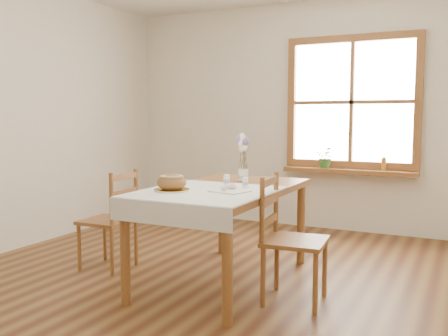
# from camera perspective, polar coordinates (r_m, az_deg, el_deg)

# --- Properties ---
(ground) EXTENTS (5.00, 5.00, 0.00)m
(ground) POSITION_cam_1_polar(r_m,az_deg,el_deg) (3.79, -2.08, -14.09)
(ground) COLOR brown
(ground) RESTS_ON ground
(room_walls) EXTENTS (4.60, 5.10, 2.65)m
(room_walls) POSITION_cam_1_polar(r_m,az_deg,el_deg) (3.58, -2.19, 12.48)
(room_walls) COLOR silver
(room_walls) RESTS_ON ground
(window) EXTENTS (1.46, 0.08, 1.46)m
(window) POSITION_cam_1_polar(r_m,az_deg,el_deg) (5.72, 14.42, 7.29)
(window) COLOR brown
(window) RESTS_ON ground
(window_sill) EXTENTS (1.46, 0.20, 0.05)m
(window_sill) POSITION_cam_1_polar(r_m,az_deg,el_deg) (5.69, 14.07, -0.36)
(window_sill) COLOR brown
(window_sill) RESTS_ON ground
(dining_table) EXTENTS (0.90, 1.60, 0.75)m
(dining_table) POSITION_cam_1_polar(r_m,az_deg,el_deg) (3.88, -0.00, -3.45)
(dining_table) COLOR brown
(dining_table) RESTS_ON ground
(table_linen) EXTENTS (0.91, 0.99, 0.01)m
(table_linen) POSITION_cam_1_polar(r_m,az_deg,el_deg) (3.60, -2.16, -2.75)
(table_linen) COLOR white
(table_linen) RESTS_ON dining_table
(chair_left) EXTENTS (0.42, 0.41, 0.85)m
(chair_left) POSITION_cam_1_polar(r_m,az_deg,el_deg) (4.38, -13.17, -5.72)
(chair_left) COLOR brown
(chair_left) RESTS_ON ground
(chair_right) EXTENTS (0.47, 0.46, 0.89)m
(chair_right) POSITION_cam_1_polar(r_m,az_deg,el_deg) (3.54, 8.14, -8.06)
(chair_right) COLOR brown
(chair_right) RESTS_ON ground
(bread_plate) EXTENTS (0.28, 0.28, 0.01)m
(bread_plate) POSITION_cam_1_polar(r_m,az_deg,el_deg) (3.63, -5.98, -2.52)
(bread_plate) COLOR white
(bread_plate) RESTS_ON table_linen
(bread_loaf) EXTENTS (0.21, 0.21, 0.12)m
(bread_loaf) POSITION_cam_1_polar(r_m,az_deg,el_deg) (3.62, -6.00, -1.49)
(bread_loaf) COLOR #935E34
(bread_loaf) RESTS_ON bread_plate
(egg_napkin) EXTENTS (0.29, 0.26, 0.01)m
(egg_napkin) POSITION_cam_1_polar(r_m,az_deg,el_deg) (3.57, 0.65, -2.65)
(egg_napkin) COLOR white
(egg_napkin) RESTS_ON table_linen
(eggs) EXTENTS (0.23, 0.21, 0.04)m
(eggs) POSITION_cam_1_polar(r_m,az_deg,el_deg) (3.56, 0.65, -2.23)
(eggs) COLOR white
(eggs) RESTS_ON egg_napkin
(salt_shaker) EXTENTS (0.06, 0.06, 0.10)m
(salt_shaker) POSITION_cam_1_polar(r_m,az_deg,el_deg) (3.85, 0.29, -1.38)
(salt_shaker) COLOR white
(salt_shaker) RESTS_ON table_linen
(pepper_shaker) EXTENTS (0.06, 0.06, 0.09)m
(pepper_shaker) POSITION_cam_1_polar(r_m,az_deg,el_deg) (3.75, 2.44, -1.65)
(pepper_shaker) COLOR white
(pepper_shaker) RESTS_ON table_linen
(flower_vase) EXTENTS (0.11, 0.11, 0.09)m
(flower_vase) POSITION_cam_1_polar(r_m,az_deg,el_deg) (4.22, 2.22, -0.88)
(flower_vase) COLOR white
(flower_vase) RESTS_ON dining_table
(lavender_bouquet) EXTENTS (0.15, 0.15, 0.28)m
(lavender_bouquet) POSITION_cam_1_polar(r_m,az_deg,el_deg) (4.20, 2.23, 1.68)
(lavender_bouquet) COLOR #735CA3
(lavender_bouquet) RESTS_ON flower_vase
(potted_plant) EXTENTS (0.26, 0.28, 0.19)m
(potted_plant) POSITION_cam_1_polar(r_m,az_deg,el_deg) (5.74, 11.59, 0.94)
(potted_plant) COLOR #3C742E
(potted_plant) RESTS_ON window_sill
(amber_bottle) EXTENTS (0.06, 0.06, 0.15)m
(amber_bottle) POSITION_cam_1_polar(r_m,az_deg,el_deg) (5.61, 17.79, 0.47)
(amber_bottle) COLOR #B67221
(amber_bottle) RESTS_ON window_sill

